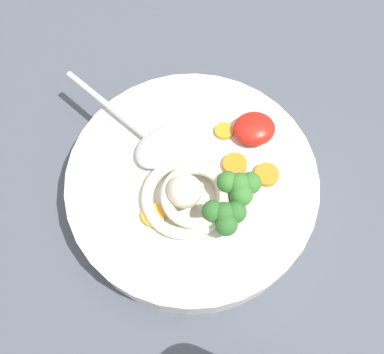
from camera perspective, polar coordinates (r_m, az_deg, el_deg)
table_slab at (r=53.40cm, az=-1.58°, el=-1.15°), size 91.41×91.41×3.52cm
soup_bowl at (r=48.67cm, az=-0.00°, el=-1.16°), size 27.85×27.85×4.99cm
noodle_pile at (r=44.26cm, az=-0.25°, el=-2.42°), size 10.24×10.04×4.12cm
soup_spoon at (r=47.84cm, az=-5.63°, el=4.96°), size 13.47×15.51×1.60cm
chili_sauce_dollop at (r=48.53cm, az=8.33°, el=6.44°), size 4.75×4.28×2.14cm
broccoli_floret_rear at (r=43.82cm, az=6.39°, el=-1.23°), size 4.62×3.97×3.65cm
broccoli_floret_far at (r=42.61cm, az=4.40°, el=-5.16°), size 4.49×3.86×3.55cm
carrot_slice_extra_a at (r=46.89cm, az=9.97°, el=0.31°), size 2.66×2.66×0.70cm
carrot_slice_front at (r=44.73cm, az=-5.22°, el=-5.14°), size 2.50×2.50×0.55cm
carrot_slice_beside_noodles at (r=46.94cm, az=5.76°, el=1.67°), size 2.67×2.67×0.70cm
carrot_slice_beside_chili at (r=48.95cm, az=4.29°, el=6.16°), size 2.11×2.11×0.50cm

